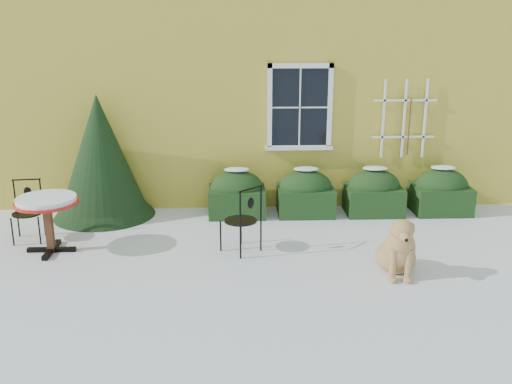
{
  "coord_description": "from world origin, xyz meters",
  "views": [
    {
      "loc": [
        -0.34,
        -7.73,
        3.48
      ],
      "look_at": [
        0.0,
        1.0,
        0.9
      ],
      "focal_mm": 40.0,
      "sensor_mm": 36.0,
      "label": 1
    }
  ],
  "objects_px": {
    "patio_chair_near": "(243,219)",
    "dog": "(398,250)",
    "evergreen_shrub": "(102,168)",
    "bistro_table": "(47,206)",
    "patio_chair_far": "(27,211)"
  },
  "relations": [
    {
      "from": "bistro_table",
      "to": "patio_chair_near",
      "type": "relative_size",
      "value": 0.9
    },
    {
      "from": "bistro_table",
      "to": "dog",
      "type": "height_order",
      "value": "bistro_table"
    },
    {
      "from": "bistro_table",
      "to": "patio_chair_near",
      "type": "xyz_separation_m",
      "value": [
        3.05,
        -0.11,
        -0.21
      ]
    },
    {
      "from": "dog",
      "to": "evergreen_shrub",
      "type": "bearing_deg",
      "value": 154.23
    },
    {
      "from": "evergreen_shrub",
      "to": "patio_chair_near",
      "type": "height_order",
      "value": "evergreen_shrub"
    },
    {
      "from": "patio_chair_near",
      "to": "dog",
      "type": "relative_size",
      "value": 1.07
    },
    {
      "from": "patio_chair_far",
      "to": "evergreen_shrub",
      "type": "bearing_deg",
      "value": 43.79
    },
    {
      "from": "evergreen_shrub",
      "to": "patio_chair_far",
      "type": "relative_size",
      "value": 2.26
    },
    {
      "from": "patio_chair_near",
      "to": "dog",
      "type": "xyz_separation_m",
      "value": [
        2.21,
        -0.95,
        -0.17
      ]
    },
    {
      "from": "evergreen_shrub",
      "to": "patio_chair_far",
      "type": "height_order",
      "value": "evergreen_shrub"
    },
    {
      "from": "evergreen_shrub",
      "to": "bistro_table",
      "type": "xyz_separation_m",
      "value": [
        -0.46,
        -1.78,
        -0.16
      ]
    },
    {
      "from": "evergreen_shrub",
      "to": "dog",
      "type": "xyz_separation_m",
      "value": [
        4.79,
        -2.85,
        -0.55
      ]
    },
    {
      "from": "evergreen_shrub",
      "to": "bistro_table",
      "type": "distance_m",
      "value": 1.85
    },
    {
      "from": "evergreen_shrub",
      "to": "dog",
      "type": "relative_size",
      "value": 2.24
    },
    {
      "from": "patio_chair_near",
      "to": "patio_chair_far",
      "type": "xyz_separation_m",
      "value": [
        -3.57,
        0.68,
        -0.04
      ]
    }
  ]
}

